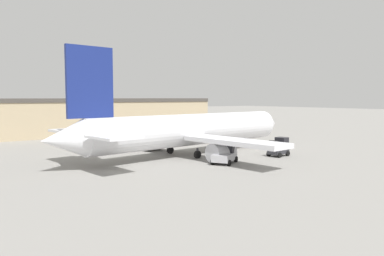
{
  "coord_description": "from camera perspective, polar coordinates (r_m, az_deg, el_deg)",
  "views": [
    {
      "loc": [
        -26.6,
        -37.84,
        7.12
      ],
      "look_at": [
        0.0,
        0.0,
        3.34
      ],
      "focal_mm": 35.0,
      "sensor_mm": 36.0,
      "label": 1
    }
  ],
  "objects": [
    {
      "name": "ground_plane",
      "position": [
        46.8,
        -0.0,
        -4.08
      ],
      "size": [
        400.0,
        400.0,
        0.0
      ],
      "primitive_type": "plane",
      "color": "gray"
    },
    {
      "name": "terminal_building",
      "position": [
        74.93,
        -22.86,
        1.52
      ],
      "size": [
        69.93,
        14.16,
        6.94
      ],
      "color": "tan",
      "rests_on": "ground_plane"
    },
    {
      "name": "airplane",
      "position": [
        45.77,
        -0.91,
        -0.33
      ],
      "size": [
        36.36,
        28.97,
        12.15
      ],
      "rotation": [
        0.0,
        0.0,
        0.13
      ],
      "color": "white",
      "rests_on": "ground_plane"
    },
    {
      "name": "ground_crew_worker",
      "position": [
        50.99,
        12.75,
        -2.39
      ],
      "size": [
        0.39,
        0.39,
        1.79
      ],
      "rotation": [
        0.0,
        0.0,
        5.77
      ],
      "color": "#1E2338",
      "rests_on": "ground_plane"
    },
    {
      "name": "baggage_tug",
      "position": [
        40.98,
        5.12,
        -3.92
      ],
      "size": [
        4.0,
        3.45,
        2.21
      ],
      "rotation": [
        0.0,
        0.0,
        0.55
      ],
      "color": "#B2B2B7",
      "rests_on": "ground_plane"
    },
    {
      "name": "belt_loader_truck",
      "position": [
        46.79,
        13.16,
        -2.92
      ],
      "size": [
        2.81,
        2.11,
        2.26
      ],
      "rotation": [
        0.0,
        0.0,
        0.16
      ],
      "color": "#2D2D33",
      "rests_on": "ground_plane"
    }
  ]
}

